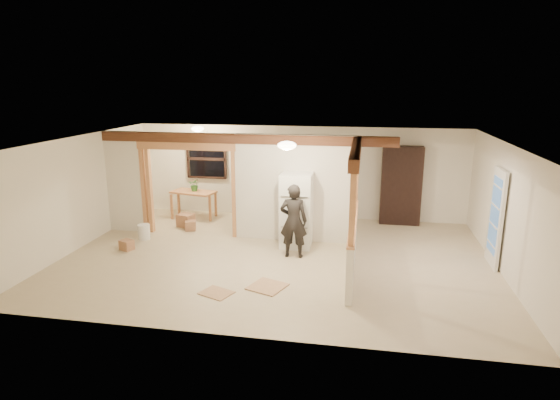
% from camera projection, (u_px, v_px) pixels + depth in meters
% --- Properties ---
extents(floor, '(9.00, 6.50, 0.01)m').
position_uv_depth(floor, '(277.00, 258.00, 10.02)').
color(floor, '#C1AE8F').
rests_on(floor, ground).
extents(ceiling, '(9.00, 6.50, 0.01)m').
position_uv_depth(ceiling, '(276.00, 141.00, 9.40)').
color(ceiling, white).
extents(wall_back, '(9.00, 0.01, 2.50)m').
position_uv_depth(wall_back, '(298.00, 172.00, 12.81)').
color(wall_back, silver).
rests_on(wall_back, floor).
extents(wall_front, '(9.00, 0.01, 2.50)m').
position_uv_depth(wall_front, '(234.00, 257.00, 6.61)').
color(wall_front, silver).
rests_on(wall_front, floor).
extents(wall_left, '(0.01, 6.50, 2.50)m').
position_uv_depth(wall_left, '(80.00, 192.00, 10.49)').
color(wall_left, silver).
rests_on(wall_left, floor).
extents(wall_right, '(0.01, 6.50, 2.50)m').
position_uv_depth(wall_right, '(507.00, 211.00, 8.94)').
color(wall_right, silver).
rests_on(wall_right, floor).
extents(partition_left_stub, '(0.90, 0.12, 2.50)m').
position_uv_depth(partition_left_stub, '(125.00, 182.00, 11.56)').
color(partition_left_stub, silver).
rests_on(partition_left_stub, floor).
extents(partition_center, '(2.80, 0.12, 2.50)m').
position_uv_depth(partition_center, '(294.00, 189.00, 10.82)').
color(partition_center, silver).
rests_on(partition_center, floor).
extents(doorway_frame, '(2.46, 0.14, 2.20)m').
position_uv_depth(doorway_frame, '(188.00, 190.00, 11.31)').
color(doorway_frame, tan).
rests_on(doorway_frame, floor).
extents(header_beam_back, '(7.00, 0.18, 0.22)m').
position_uv_depth(header_beam_back, '(243.00, 139.00, 10.75)').
color(header_beam_back, brown).
rests_on(header_beam_back, ceiling).
extents(header_beam_right, '(0.18, 3.30, 0.22)m').
position_uv_depth(header_beam_right, '(356.00, 152.00, 8.78)').
color(header_beam_right, brown).
rests_on(header_beam_right, ceiling).
extents(pony_wall, '(0.12, 3.20, 1.00)m').
position_uv_depth(pony_wall, '(352.00, 246.00, 9.24)').
color(pony_wall, silver).
rests_on(pony_wall, floor).
extents(stud_partition, '(0.14, 3.20, 1.32)m').
position_uv_depth(stud_partition, '(354.00, 189.00, 8.95)').
color(stud_partition, tan).
rests_on(stud_partition, pony_wall).
extents(window_back, '(1.12, 0.10, 1.10)m').
position_uv_depth(window_back, '(206.00, 159.00, 13.11)').
color(window_back, black).
rests_on(window_back, wall_back).
extents(french_door, '(0.12, 0.86, 2.00)m').
position_uv_depth(french_door, '(496.00, 218.00, 9.39)').
color(french_door, white).
rests_on(french_door, floor).
extents(ceiling_dome_main, '(0.36, 0.36, 0.16)m').
position_uv_depth(ceiling_dome_main, '(287.00, 145.00, 8.88)').
color(ceiling_dome_main, '#FFEABF').
rests_on(ceiling_dome_main, ceiling).
extents(ceiling_dome_util, '(0.32, 0.32, 0.14)m').
position_uv_depth(ceiling_dome_util, '(198.00, 129.00, 12.03)').
color(ceiling_dome_util, '#FFEABF').
rests_on(ceiling_dome_util, ceiling).
extents(hanging_bulb, '(0.07, 0.07, 0.07)m').
position_uv_depth(hanging_bulb, '(208.00, 144.00, 11.35)').
color(hanging_bulb, '#FFD88C').
rests_on(hanging_bulb, ceiling).
extents(refrigerator, '(0.69, 0.67, 1.69)m').
position_uv_depth(refrigerator, '(296.00, 210.00, 10.52)').
color(refrigerator, white).
rests_on(refrigerator, floor).
extents(woman, '(0.59, 0.39, 1.60)m').
position_uv_depth(woman, '(293.00, 221.00, 9.88)').
color(woman, '#282626').
rests_on(woman, floor).
extents(work_table, '(1.29, 0.83, 0.75)m').
position_uv_depth(work_table, '(194.00, 204.00, 12.87)').
color(work_table, tan).
rests_on(work_table, floor).
extents(potted_plant, '(0.33, 0.28, 0.35)m').
position_uv_depth(potted_plant, '(195.00, 185.00, 12.75)').
color(potted_plant, '#2A5823').
rests_on(potted_plant, work_table).
extents(shop_vac, '(0.57, 0.57, 0.57)m').
position_uv_depth(shop_vac, '(135.00, 212.00, 12.45)').
color(shop_vac, '#AA2D17').
rests_on(shop_vac, floor).
extents(bookshelf, '(1.03, 0.34, 2.06)m').
position_uv_depth(bookshelf, '(401.00, 186.00, 12.16)').
color(bookshelf, black).
rests_on(bookshelf, floor).
extents(bucket, '(0.38, 0.38, 0.36)m').
position_uv_depth(bucket, '(144.00, 232.00, 11.14)').
color(bucket, white).
rests_on(bucket, floor).
extents(box_util_a, '(0.47, 0.43, 0.33)m').
position_uv_depth(box_util_a, '(186.00, 220.00, 12.12)').
color(box_util_a, '#A16E4E').
rests_on(box_util_a, floor).
extents(box_util_b, '(0.32, 0.32, 0.24)m').
position_uv_depth(box_util_b, '(191.00, 225.00, 11.84)').
color(box_util_b, '#A16E4E').
rests_on(box_util_b, floor).
extents(box_front, '(0.34, 0.31, 0.23)m').
position_uv_depth(box_front, '(127.00, 245.00, 10.44)').
color(box_front, '#A16E4E').
rests_on(box_front, floor).
extents(floor_panel_near, '(0.78, 0.78, 0.02)m').
position_uv_depth(floor_panel_near, '(267.00, 287.00, 8.56)').
color(floor_panel_near, tan).
rests_on(floor_panel_near, floor).
extents(floor_panel_far, '(0.66, 0.60, 0.02)m').
position_uv_depth(floor_panel_far, '(216.00, 293.00, 8.31)').
color(floor_panel_far, tan).
rests_on(floor_panel_far, floor).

